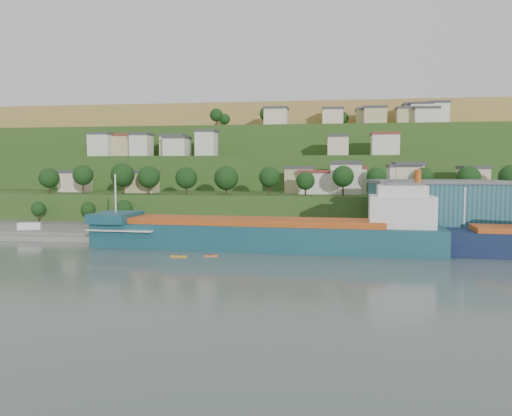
% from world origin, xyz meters
% --- Properties ---
extents(ground, '(500.00, 500.00, 0.00)m').
position_xyz_m(ground, '(0.00, 0.00, 0.00)').
color(ground, '#43524F').
rests_on(ground, ground).
extents(quay, '(220.00, 26.00, 4.00)m').
position_xyz_m(quay, '(20.00, 28.00, 0.00)').
color(quay, slate).
rests_on(quay, ground).
extents(pebble_beach, '(40.00, 18.00, 2.40)m').
position_xyz_m(pebble_beach, '(-55.00, 22.00, 0.00)').
color(pebble_beach, slate).
rests_on(pebble_beach, ground).
extents(hillside, '(360.00, 210.80, 96.00)m').
position_xyz_m(hillside, '(0.03, 168.66, 0.09)').
color(hillside, '#284719').
rests_on(hillside, ground).
extents(cargo_ship_near, '(76.67, 15.83, 19.57)m').
position_xyz_m(cargo_ship_near, '(7.58, 9.88, 3.13)').
color(cargo_ship_near, '#153F4F').
rests_on(cargo_ship_near, ground).
extents(warehouse, '(32.71, 21.95, 12.80)m').
position_xyz_m(warehouse, '(45.48, 29.43, 8.43)').
color(warehouse, '#1D4657').
rests_on(warehouse, quay).
extents(caravan, '(6.01, 4.04, 2.59)m').
position_xyz_m(caravan, '(-56.48, 19.72, 2.50)').
color(caravan, white).
rests_on(caravan, pebble_beach).
extents(dinghy, '(4.01, 2.43, 0.75)m').
position_xyz_m(dinghy, '(-42.89, 16.27, 1.58)').
color(dinghy, silver).
rests_on(dinghy, pebble_beach).
extents(kayak_orange, '(2.85, 1.30, 0.71)m').
position_xyz_m(kayak_orange, '(-3.93, -0.68, 0.21)').
color(kayak_orange, '#EF5A15').
rests_on(kayak_orange, ground).
extents(kayak_yellow, '(3.39, 0.68, 0.84)m').
position_xyz_m(kayak_yellow, '(-10.13, -2.36, 0.25)').
color(kayak_yellow, orange).
rests_on(kayak_yellow, ground).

